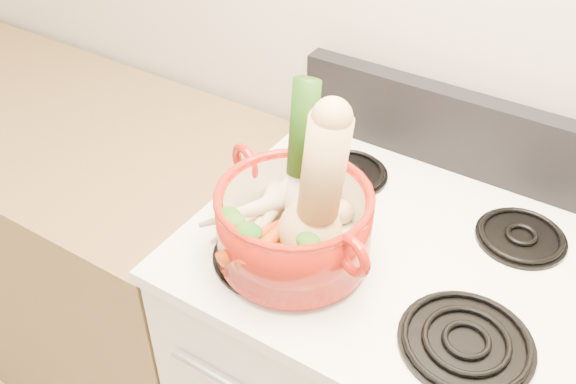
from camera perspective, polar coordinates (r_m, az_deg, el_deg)
The scene contains 23 objects.
wall_back at distance 1.36m, azimuth 18.01°, elevation 15.21°, with size 3.50×0.02×2.60m, color beige.
cooktop at distance 1.27m, azimuth 9.88°, elevation -5.14°, with size 0.78×0.67×0.03m, color white.
control_backsplash at distance 1.43m, azimuth 15.37°, elevation 5.08°, with size 0.76×0.05×0.18m, color black.
counter_left at distance 2.11m, azimuth -18.96°, elevation -3.58°, with size 1.36×0.65×0.90m, color brown.
burner_front_left at distance 1.21m, azimuth -1.42°, elevation -5.47°, with size 0.22×0.22×0.02m, color black.
burner_front_right at distance 1.11m, azimuth 15.57°, elevation -12.65°, with size 0.22×0.22×0.02m, color black.
burner_back_left at distance 1.41m, azimuth 5.37°, elevation 1.75°, with size 0.17×0.17×0.02m, color black.
burner_back_right at distance 1.32m, azimuth 20.02°, elevation -3.68°, with size 0.17×0.17×0.02m, color black.
dutch_oven at distance 1.15m, azimuth 0.54°, elevation -2.94°, with size 0.28×0.28×0.14m, color #96150A.
pot_handle_left at distance 1.22m, azimuth -3.84°, elevation 2.69°, with size 0.08×0.08×0.02m, color #96150A.
pot_handle_right at distance 1.03m, azimuth 5.78°, elevation -5.69°, with size 0.08×0.08×0.02m, color #96150A.
squash at distance 1.06m, azimuth 2.12°, elevation 0.37°, with size 0.12×0.12×0.30m, color #DDB071, non-canonical shape.
leek at distance 1.10m, azimuth 0.90°, elevation 2.70°, with size 0.05×0.05×0.32m, color silver.
ginger at distance 1.21m, azimuth 3.17°, elevation -1.36°, with size 0.09×0.07×0.05m, color tan.
parsnip_0 at distance 1.20m, azimuth -2.15°, elevation -1.89°, with size 0.04×0.04×0.22m, color beige.
parsnip_1 at distance 1.19m, azimuth -3.15°, elevation -1.79°, with size 0.04×0.04×0.20m, color beige.
parsnip_2 at distance 1.19m, azimuth -1.05°, elevation -1.13°, with size 0.04×0.04×0.20m, color beige.
parsnip_3 at distance 1.18m, azimuth -3.37°, elevation -1.46°, with size 0.04×0.04×0.20m, color beige.
carrot_0 at distance 1.15m, azimuth -0.47°, elevation -4.41°, with size 0.04×0.04×0.18m, color #D5520A.
carrot_1 at distance 1.16m, azimuth -2.35°, elevation -3.77°, with size 0.03×0.03×0.14m, color #DD4B0B.
carrot_2 at distance 1.13m, azimuth 1.82°, elevation -4.18°, with size 0.03×0.03×0.17m, color #D45E0A.
carrot_3 at distance 1.13m, azimuth -3.33°, elevation -4.50°, with size 0.03×0.03×0.13m, color #D0460A.
carrot_4 at distance 1.12m, azimuth -1.27°, elevation -4.07°, with size 0.04×0.04×0.18m, color #C33C09.
Camera 1 is at (0.30, 0.53, 1.80)m, focal length 40.00 mm.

